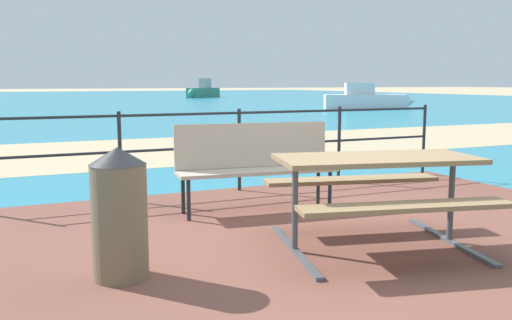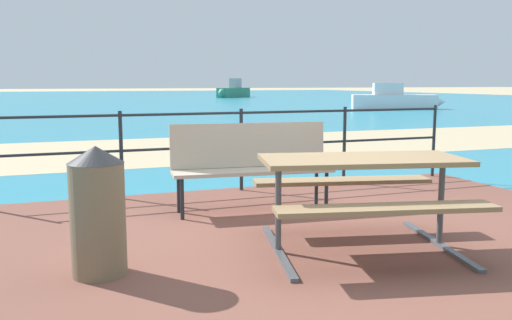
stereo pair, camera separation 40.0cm
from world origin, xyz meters
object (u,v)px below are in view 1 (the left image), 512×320
picnic_table (376,178)px  trash_bin (119,213)px  park_bench (255,159)px  boat_mid (366,100)px  boat_far (203,91)px

picnic_table → trash_bin: size_ratio=2.04×
park_bench → boat_mid: bearing=57.9°
park_bench → boat_far: bearing=78.2°
park_bench → trash_bin: park_bench is taller
park_bench → boat_mid: boat_mid is taller
park_bench → boat_mid: (15.09, 19.03, -0.12)m
trash_bin → boat_mid: size_ratio=0.19×
trash_bin → boat_far: bearing=70.5°
boat_mid → boat_far: 24.01m
picnic_table → trash_bin: 2.06m
park_bench → trash_bin: (-1.69, -1.48, -0.08)m
picnic_table → trash_bin: (-2.05, 0.14, -0.12)m
trash_bin → boat_far: boat_far is taller
picnic_table → boat_mid: size_ratio=0.39×
trash_bin → boat_far: 47.20m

